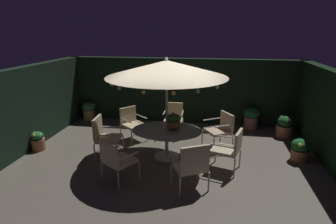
# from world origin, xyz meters

# --- Properties ---
(ground_plane) EXTENTS (8.03, 6.45, 0.02)m
(ground_plane) POSITION_xyz_m (0.00, 0.00, -0.01)
(ground_plane) COLOR #605A4D
(hedge_backdrop_rear) EXTENTS (8.03, 0.30, 2.21)m
(hedge_backdrop_rear) POSITION_xyz_m (0.00, 3.08, 1.10)
(hedge_backdrop_rear) COLOR black
(hedge_backdrop_rear) RESTS_ON ground_plane
(hedge_backdrop_left) EXTENTS (0.30, 6.45, 2.21)m
(hedge_backdrop_left) POSITION_xyz_m (-3.86, 0.00, 1.10)
(hedge_backdrop_left) COLOR black
(hedge_backdrop_left) RESTS_ON ground_plane
(patio_dining_table) EXTENTS (1.75, 1.40, 0.74)m
(patio_dining_table) POSITION_xyz_m (-0.05, 0.14, 0.61)
(patio_dining_table) COLOR silver
(patio_dining_table) RESTS_ON ground_plane
(patio_umbrella) EXTENTS (2.87, 2.87, 2.52)m
(patio_umbrella) POSITION_xyz_m (-0.05, 0.14, 2.26)
(patio_umbrella) COLOR silver
(patio_umbrella) RESTS_ON ground_plane
(centerpiece_planter) EXTENTS (0.36, 0.36, 0.44)m
(centerpiece_planter) POSITION_xyz_m (0.11, 0.18, 0.99)
(centerpiece_planter) COLOR #A46348
(centerpiece_planter) RESTS_ON patio_dining_table
(patio_chair_north) EXTENTS (0.86, 0.86, 0.97)m
(patio_chair_north) POSITION_xyz_m (1.31, 0.97, 0.58)
(patio_chair_north) COLOR beige
(patio_chair_north) RESTS_ON ground_plane
(patio_chair_northeast) EXTENTS (0.61, 0.61, 0.98)m
(patio_chair_northeast) POSITION_xyz_m (-0.10, 1.72, 0.58)
(patio_chair_northeast) COLOR beige
(patio_chair_northeast) RESTS_ON ground_plane
(patio_chair_east) EXTENTS (0.85, 0.85, 0.95)m
(patio_chair_east) POSITION_xyz_m (-1.26, 1.16, 0.55)
(patio_chair_east) COLOR beige
(patio_chair_east) RESTS_ON ground_plane
(patio_chair_southeast) EXTENTS (0.67, 0.70, 1.02)m
(patio_chair_southeast) POSITION_xyz_m (-1.64, 0.01, 0.57)
(patio_chair_southeast) COLOR beige
(patio_chair_southeast) RESTS_ON ground_plane
(patio_chair_south) EXTENTS (0.83, 0.83, 0.92)m
(patio_chair_south) POSITION_xyz_m (-0.90, -1.20, 0.54)
(patio_chair_south) COLOR beige
(patio_chair_south) RESTS_ON ground_plane
(patio_chair_southwest) EXTENTS (0.83, 0.79, 1.03)m
(patio_chair_southwest) POSITION_xyz_m (0.69, -1.27, 0.58)
(patio_chair_southwest) COLOR beige
(patio_chair_southwest) RESTS_ON ground_plane
(patio_chair_west) EXTENTS (0.77, 0.75, 0.99)m
(patio_chair_west) POSITION_xyz_m (1.47, -0.32, 0.58)
(patio_chair_west) COLOR beige
(patio_chair_west) RESTS_ON ground_plane
(potted_plant_back_left) EXTENTS (0.45, 0.44, 0.56)m
(potted_plant_back_left) POSITION_xyz_m (3.24, 0.48, 0.29)
(potted_plant_back_left) COLOR #A16541
(potted_plant_back_left) RESTS_ON ground_plane
(potted_plant_right_near) EXTENTS (0.47, 0.47, 0.65)m
(potted_plant_right_near) POSITION_xyz_m (-3.32, 2.71, 0.35)
(potted_plant_right_near) COLOR tan
(potted_plant_right_near) RESTS_ON ground_plane
(potted_plant_back_right) EXTENTS (0.49, 0.49, 0.63)m
(potted_plant_back_right) POSITION_xyz_m (3.25, 2.12, 0.31)
(potted_plant_back_right) COLOR #A6684F
(potted_plant_back_right) RESTS_ON ground_plane
(potted_plant_left_near) EXTENTS (0.35, 0.35, 0.51)m
(potted_plant_left_near) POSITION_xyz_m (-3.55, 0.02, 0.26)
(potted_plant_left_near) COLOR #A65E3E
(potted_plant_left_near) RESTS_ON ground_plane
(potted_plant_front_corner) EXTENTS (0.52, 0.52, 0.72)m
(potted_plant_front_corner) POSITION_xyz_m (2.32, 2.68, 0.39)
(potted_plant_front_corner) COLOR #9E624E
(potted_plant_front_corner) RESTS_ON ground_plane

